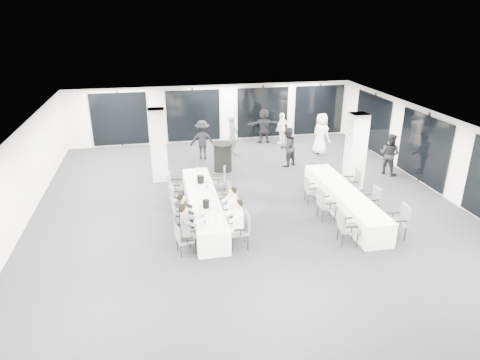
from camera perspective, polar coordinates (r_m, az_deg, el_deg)
The scene contains 43 objects.
room at distance 15.07m, azimuth 3.53°, elevation 3.14°, with size 14.04×16.04×2.84m.
column_left at distance 16.57m, azimuth -10.82°, elevation 4.59°, with size 0.60×0.60×2.80m, color silver.
column_right at distance 16.11m, azimuth 15.13°, elevation 3.71°, with size 0.60×0.60×2.80m, color silver.
banquet_table_main at distance 13.69m, azimuth -4.91°, elevation -3.49°, with size 0.90×5.00×0.75m, color white.
banquet_table_side at distance 14.40m, azimuth 13.63°, elevation -2.72°, with size 0.90×5.00×0.75m, color white.
cocktail_table at distance 17.47m, azimuth -2.31°, elevation 3.07°, with size 0.83×0.83×1.16m.
chair_main_left_near at distance 11.72m, azimuth -7.70°, elevation -7.63°, with size 0.51×0.54×0.86m.
chair_main_left_second at distance 12.35m, azimuth -8.04°, elevation -5.65°, with size 0.50×0.56×0.98m.
chair_main_left_mid at distance 13.22m, azimuth -8.28°, elevation -3.99°, with size 0.48×0.53×0.88m.
chair_main_left_fourth at distance 14.14m, azimuth -8.56°, elevation -2.17°, with size 0.54×0.57×0.90m.
chair_main_left_far at distance 14.93m, azimuth -8.82°, elevation -0.61°, with size 0.58×0.62×1.00m.
chair_main_right_near at distance 11.92m, azimuth 0.29°, elevation -6.37°, with size 0.53×0.59×1.02m.
chair_main_right_second at distance 12.71m, azimuth -0.57°, elevation -4.66°, with size 0.52×0.57×0.95m.
chair_main_right_mid at distance 13.48m, azimuth -1.29°, elevation -3.04°, with size 0.58×0.60×0.95m.
chair_main_right_fourth at distance 14.27m, azimuth -1.92°, elevation -1.75°, with size 0.46×0.51×0.88m.
chair_main_right_far at distance 15.27m, azimuth -2.60°, elevation 0.16°, with size 0.58×0.62×1.00m.
chair_side_left_near at distance 12.40m, azimuth 13.88°, elevation -5.87°, with size 0.58×0.62×1.02m.
chair_side_left_mid at distance 13.67m, azimuth 11.19°, elevation -2.97°, with size 0.51×0.57×1.00m.
chair_side_left_far at distance 14.81m, azimuth 9.32°, elevation -1.13°, with size 0.47×0.52×0.88m.
chair_side_right_near at distance 13.18m, azimuth 20.51°, elevation -4.94°, with size 0.59×0.63×1.03m.
chair_side_right_mid at distance 14.41m, azimuth 17.28°, elevation -2.45°, with size 0.49×0.54×0.92m.
chair_side_right_far at distance 15.57m, azimuth 14.86°, elevation -0.16°, with size 0.56×0.60×0.99m.
seated_guest_a at distance 11.59m, azimuth -7.02°, elevation -6.13°, with size 0.50×0.38×1.44m.
seated_guest_b at distance 12.24m, azimuth -7.32°, elevation -4.54°, with size 0.50×0.38×1.44m.
seated_guest_c at distance 11.78m, azimuth -0.53°, elevation -5.45°, with size 0.50×0.38×1.44m.
seated_guest_d at distance 12.56m, azimuth -1.31°, elevation -3.63°, with size 0.50×0.38×1.44m.
standing_guest_a at distance 19.31m, azimuth -0.99°, elevation 6.29°, with size 0.75×0.60×2.05m, color #56585D.
standing_guest_b at distance 18.00m, azimuth 6.35°, elevation 4.72°, with size 0.91×0.56×1.89m, color black.
standing_guest_c at distance 18.86m, azimuth -5.04°, elevation 5.68°, with size 1.27×0.64×1.96m, color black.
standing_guest_d at distance 21.08m, azimuth 5.64°, elevation 7.12°, with size 1.03×0.58×1.76m, color white.
standing_guest_e at distance 19.82m, azimuth 10.78°, elevation 6.42°, with size 1.02×0.62×2.12m, color white.
standing_guest_f at distance 21.20m, azimuth 3.19°, elevation 7.53°, with size 1.78×0.68×1.94m, color black.
standing_guest_g at distance 19.08m, azimuth -10.82°, elevation 5.80°, with size 0.77×0.62×2.11m, color black.
standing_guest_h at distance 18.02m, azimuth 19.34°, elevation 3.62°, with size 0.91×0.56×1.89m, color black.
ice_bucket_near at distance 12.66m, azimuth -4.56°, elevation -3.20°, with size 0.21×0.21×0.23m, color black.
ice_bucket_far at distance 14.46m, azimuth -5.28°, elevation 0.14°, with size 0.24×0.24×0.27m, color black.
water_bottle_a at distance 11.72m, azimuth -4.70°, elevation -5.43°, with size 0.07×0.07×0.21m, color silver.
water_bottle_b at distance 13.96m, azimuth -4.41°, elevation -0.75°, with size 0.07×0.07×0.23m, color silver.
water_bottle_c at distance 15.37m, azimuth -5.67°, elevation 1.33°, with size 0.07×0.07×0.20m, color silver.
plate_a at distance 12.20m, azimuth -5.01°, elevation -4.80°, with size 0.22×0.22×0.03m.
plate_b at distance 12.01m, azimuth -3.22°, elevation -5.19°, with size 0.21×0.21×0.03m.
plate_c at distance 13.12m, azimuth -4.17°, elevation -2.77°, with size 0.22×0.22×0.03m.
wine_glass at distance 11.71m, azimuth -3.23°, elevation -5.15°, with size 0.08×0.08×0.21m.
Camera 1 is at (-2.87, -12.65, 6.23)m, focal length 32.00 mm.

